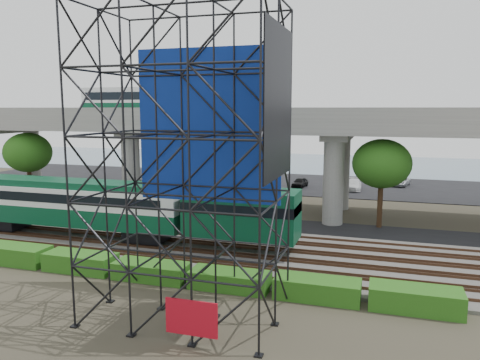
% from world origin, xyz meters
% --- Properties ---
extents(ground, '(140.00, 140.00, 0.00)m').
position_xyz_m(ground, '(0.00, 0.00, 0.00)').
color(ground, '#474233').
rests_on(ground, ground).
extents(ballast_bed, '(90.00, 12.00, 0.20)m').
position_xyz_m(ballast_bed, '(0.00, 2.00, 0.10)').
color(ballast_bed, slate).
rests_on(ballast_bed, ground).
extents(service_road, '(90.00, 5.00, 0.08)m').
position_xyz_m(service_road, '(0.00, 10.50, 0.04)').
color(service_road, black).
rests_on(service_road, ground).
extents(parking_lot, '(90.00, 18.00, 0.08)m').
position_xyz_m(parking_lot, '(0.00, 34.00, 0.04)').
color(parking_lot, black).
rests_on(parking_lot, ground).
extents(harbor_water, '(140.00, 40.00, 0.03)m').
position_xyz_m(harbor_water, '(0.00, 56.00, 0.01)').
color(harbor_water, slate).
rests_on(harbor_water, ground).
extents(rail_tracks, '(90.00, 9.52, 0.16)m').
position_xyz_m(rail_tracks, '(0.00, 2.00, 0.28)').
color(rail_tracks, '#472D1E').
rests_on(rail_tracks, ballast_bed).
extents(commuter_train, '(29.30, 3.06, 4.30)m').
position_xyz_m(commuter_train, '(-7.11, 2.00, 2.88)').
color(commuter_train, black).
rests_on(commuter_train, rail_tracks).
extents(overpass, '(80.00, 12.00, 12.40)m').
position_xyz_m(overpass, '(-0.80, 16.00, 8.21)').
color(overpass, '#9E9B93').
rests_on(overpass, ground).
extents(scaffold_tower, '(9.36, 6.36, 15.00)m').
position_xyz_m(scaffold_tower, '(5.02, -7.98, 7.47)').
color(scaffold_tower, black).
rests_on(scaffold_tower, ground).
extents(hedge_strip, '(34.60, 1.80, 1.20)m').
position_xyz_m(hedge_strip, '(1.01, -4.30, 0.56)').
color(hedge_strip, '#215112').
rests_on(hedge_strip, ground).
extents(trees, '(40.94, 16.94, 7.69)m').
position_xyz_m(trees, '(-4.67, 16.17, 5.57)').
color(trees, '#382314').
rests_on(trees, ground).
extents(suv, '(5.66, 2.97, 1.52)m').
position_xyz_m(suv, '(-6.80, 10.23, 0.84)').
color(suv, black).
rests_on(suv, service_road).
extents(parked_cars, '(37.16, 9.77, 1.31)m').
position_xyz_m(parked_cars, '(-0.75, 33.41, 0.71)').
color(parked_cars, white).
rests_on(parked_cars, parking_lot).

